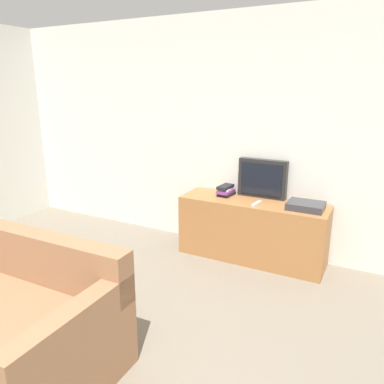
% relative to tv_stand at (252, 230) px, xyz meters
% --- Properties ---
extents(wall_back, '(9.00, 0.06, 2.60)m').
position_rel_tv_stand_xyz_m(wall_back, '(-0.40, 0.28, 0.97)').
color(wall_back, silver).
rests_on(wall_back, ground_plane).
extents(tv_stand, '(1.57, 0.46, 0.66)m').
position_rel_tv_stand_xyz_m(tv_stand, '(0.00, 0.00, 0.00)').
color(tv_stand, '#9E6638').
rests_on(tv_stand, ground_plane).
extents(television, '(0.53, 0.09, 0.42)m').
position_rel_tv_stand_xyz_m(television, '(0.03, 0.19, 0.54)').
color(television, black).
rests_on(television, tv_stand).
extents(book_stack, '(0.16, 0.23, 0.11)m').
position_rel_tv_stand_xyz_m(book_stack, '(-0.34, 0.07, 0.39)').
color(book_stack, black).
rests_on(book_stack, tv_stand).
extents(remote_on_stand, '(0.06, 0.18, 0.02)m').
position_rel_tv_stand_xyz_m(remote_on_stand, '(0.07, -0.10, 0.34)').
color(remote_on_stand, '#B7B7B7').
rests_on(remote_on_stand, tv_stand).
extents(set_top_box, '(0.35, 0.28, 0.07)m').
position_rel_tv_stand_xyz_m(set_top_box, '(0.55, -0.00, 0.36)').
color(set_top_box, '#333338').
rests_on(set_top_box, tv_stand).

